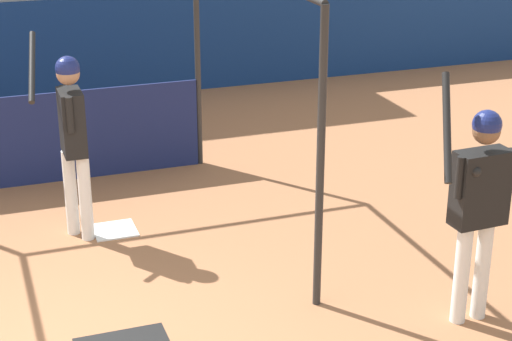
# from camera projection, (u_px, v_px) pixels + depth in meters

# --- Properties ---
(batting_cage) EXTENTS (3.85, 3.80, 2.68)m
(batting_cage) POSITION_uv_depth(u_px,v_px,m) (47.00, 105.00, 9.23)
(batting_cage) COLOR #282828
(batting_cage) RESTS_ON ground
(home_plate) EXTENTS (0.44, 0.44, 0.02)m
(home_plate) POSITION_uv_depth(u_px,v_px,m) (115.00, 230.00, 8.98)
(home_plate) COLOR white
(home_plate) RESTS_ON ground
(player_batter) EXTENTS (0.53, 0.89, 2.05)m
(player_batter) POSITION_uv_depth(u_px,v_px,m) (71.00, 129.00, 8.45)
(player_batter) COLOR white
(player_batter) RESTS_ON ground
(player_waiting) EXTENTS (0.78, 0.54, 2.16)m
(player_waiting) POSITION_uv_depth(u_px,v_px,m) (479.00, 196.00, 6.92)
(player_waiting) COLOR white
(player_waiting) RESTS_ON ground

